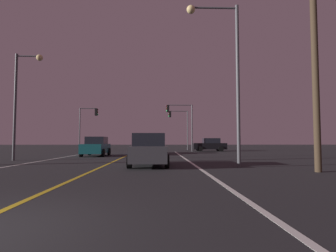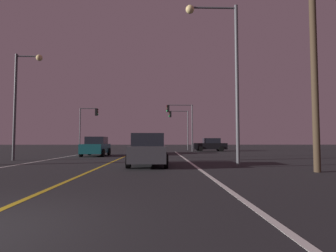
# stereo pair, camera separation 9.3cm
# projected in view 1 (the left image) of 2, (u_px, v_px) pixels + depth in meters

# --- Properties ---
(lane_edge_right) EXTENTS (0.16, 36.07, 0.01)m
(lane_edge_right) POSITION_uv_depth(u_px,v_px,m) (193.00, 164.00, 15.75)
(lane_edge_right) COLOR silver
(lane_edge_right) RESTS_ON ground
(lane_edge_left) EXTENTS (0.16, 36.07, 0.01)m
(lane_edge_left) POSITION_uv_depth(u_px,v_px,m) (22.00, 164.00, 15.44)
(lane_edge_left) COLOR silver
(lane_edge_left) RESTS_ON ground
(lane_center_divider) EXTENTS (0.16, 36.07, 0.01)m
(lane_center_divider) POSITION_uv_depth(u_px,v_px,m) (108.00, 164.00, 15.60)
(lane_center_divider) COLOR gold
(lane_center_divider) RESTS_ON ground
(car_ahead_far) EXTENTS (2.02, 4.30, 1.70)m
(car_ahead_far) POSITION_uv_depth(u_px,v_px,m) (147.00, 146.00, 28.84)
(car_ahead_far) COLOR black
(car_ahead_far) RESTS_ON ground
(car_lead_same_lane) EXTENTS (2.02, 4.30, 1.70)m
(car_lead_same_lane) POSITION_uv_depth(u_px,v_px,m) (149.00, 150.00, 14.34)
(car_lead_same_lane) COLOR black
(car_lead_same_lane) RESTS_ON ground
(car_crossing_side) EXTENTS (4.30, 2.02, 1.70)m
(car_crossing_side) POSITION_uv_depth(u_px,v_px,m) (210.00, 145.00, 35.59)
(car_crossing_side) COLOR black
(car_crossing_side) RESTS_ON ground
(car_oncoming) EXTENTS (2.02, 4.30, 1.70)m
(car_oncoming) POSITION_uv_depth(u_px,v_px,m) (96.00, 147.00, 24.05)
(car_oncoming) COLOR black
(car_oncoming) RESTS_ON ground
(traffic_light_near_right) EXTENTS (3.37, 0.36, 5.95)m
(traffic_light_near_right) POSITION_uv_depth(u_px,v_px,m) (180.00, 117.00, 34.52)
(traffic_light_near_right) COLOR #4C4C51
(traffic_light_near_right) RESTS_ON ground
(traffic_light_near_left) EXTENTS (2.35, 0.36, 5.48)m
(traffic_light_near_left) POSITION_uv_depth(u_px,v_px,m) (88.00, 120.00, 34.13)
(traffic_light_near_left) COLOR #4C4C51
(traffic_light_near_left) RESTS_ON ground
(traffic_light_far_right) EXTENTS (2.89, 0.36, 5.78)m
(traffic_light_far_right) POSITION_uv_depth(u_px,v_px,m) (179.00, 121.00, 40.00)
(traffic_light_far_right) COLOR #4C4C51
(traffic_light_far_right) RESTS_ON ground
(street_lamp_right_near) EXTENTS (2.69, 0.44, 8.29)m
(street_lamp_right_near) POSITION_uv_depth(u_px,v_px,m) (226.00, 63.00, 13.83)
(street_lamp_right_near) COLOR #4C4C51
(street_lamp_right_near) RESTS_ON ground
(street_lamp_left_mid) EXTENTS (1.87, 0.44, 7.31)m
(street_lamp_left_mid) POSITION_uv_depth(u_px,v_px,m) (22.00, 92.00, 18.58)
(street_lamp_left_mid) COLOR #4C4C51
(street_lamp_left_mid) RESTS_ON ground
(utility_pole_right) EXTENTS (2.20, 0.28, 10.60)m
(utility_pole_right) POSITION_uv_depth(u_px,v_px,m) (314.00, 42.00, 11.76)
(utility_pole_right) COLOR #423323
(utility_pole_right) RESTS_ON ground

